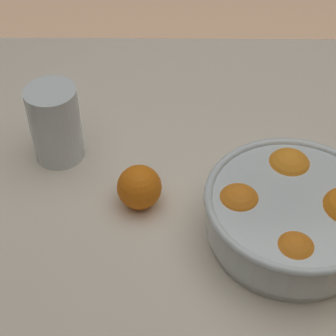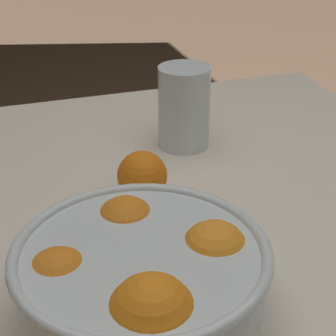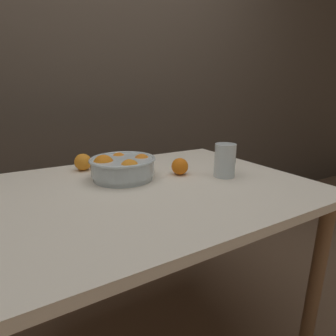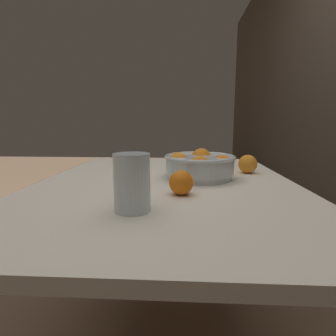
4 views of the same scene
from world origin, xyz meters
TOP-DOWN VIEW (x-y plane):
  - dining_table at (0.00, 0.00)m, footprint 1.14×0.87m
  - fruit_bowl at (-0.06, 0.12)m, footprint 0.26×0.26m
  - juice_glass at (0.30, -0.06)m, footprint 0.08×0.08m
  - orange_loose_near_bowl at (0.16, 0.05)m, footprint 0.07×0.07m

SIDE VIEW (x-z plane):
  - dining_table at x=0.00m, z-range 0.28..1.03m
  - orange_loose_near_bowl at x=0.16m, z-range 0.74..0.81m
  - fruit_bowl at x=-0.06m, z-range 0.74..0.84m
  - juice_glass at x=0.30m, z-range 0.74..0.87m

